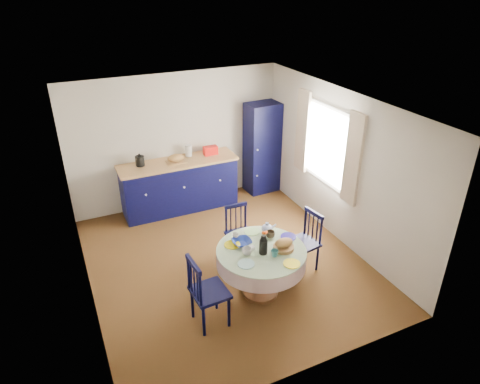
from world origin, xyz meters
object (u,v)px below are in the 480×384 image
object	(u,v)px
chair_far	(239,233)
mug_c	(270,234)
chair_right	(305,241)
mug_a	(247,251)
dining_table	(262,257)
kitchen_counter	(179,184)
mug_b	(275,253)
cobalt_bowl	(242,242)
chair_left	(206,291)
pantry_cabinet	(262,148)
mug_d	(235,237)

from	to	relation	value
chair_far	mug_c	size ratio (longest dim) A/B	7.08
chair_right	mug_a	xyz separation A→B (m)	(-1.09, -0.26, 0.31)
dining_table	kitchen_counter	bearing A→B (deg)	95.46
mug_b	kitchen_counter	bearing A→B (deg)	96.62
kitchen_counter	cobalt_bowl	xyz separation A→B (m)	(0.08, -2.59, 0.27)
dining_table	chair_left	world-z (taller)	dining_table
chair_right	cobalt_bowl	distance (m)	1.09
mug_a	cobalt_bowl	world-z (taller)	mug_a
pantry_cabinet	cobalt_bowl	size ratio (longest dim) A/B	6.94
dining_table	cobalt_bowl	xyz separation A→B (m)	(-0.19, 0.23, 0.15)
chair_left	cobalt_bowl	distance (m)	0.87
kitchen_counter	cobalt_bowl	distance (m)	2.61
pantry_cabinet	dining_table	size ratio (longest dim) A/B	1.50
mug_b	mug_d	xyz separation A→B (m)	(-0.30, 0.58, -0.00)
mug_b	mug_d	distance (m)	0.65
kitchen_counter	mug_c	bearing A→B (deg)	-78.61
mug_a	kitchen_counter	bearing A→B (deg)	90.84
mug_b	mug_c	size ratio (longest dim) A/B	0.80
kitchen_counter	mug_d	distance (m)	2.46
pantry_cabinet	mug_b	world-z (taller)	pantry_cabinet
chair_far	mug_d	bearing A→B (deg)	-117.82
mug_a	chair_left	bearing A→B (deg)	-162.11
chair_far	cobalt_bowl	bearing A→B (deg)	-110.01
kitchen_counter	dining_table	distance (m)	2.84
pantry_cabinet	mug_a	world-z (taller)	pantry_cabinet
chair_left	mug_a	bearing A→B (deg)	-75.30
chair_left	mug_b	xyz separation A→B (m)	(0.97, 0.03, 0.27)
kitchen_counter	chair_far	world-z (taller)	kitchen_counter
chair_left	mug_c	xyz separation A→B (m)	(1.13, 0.44, 0.27)
chair_right	cobalt_bowl	size ratio (longest dim) A/B	3.57
dining_table	chair_right	distance (m)	0.91
dining_table	mug_d	distance (m)	0.47
pantry_cabinet	mug_b	distance (m)	3.37
kitchen_counter	mug_b	distance (m)	3.06
chair_left	mug_a	size ratio (longest dim) A/B	7.90
kitchen_counter	chair_left	bearing A→B (deg)	-101.22
mug_d	mug_c	bearing A→B (deg)	-19.58
mug_a	pantry_cabinet	bearing A→B (deg)	59.14
mug_d	chair_right	bearing A→B (deg)	-6.67
chair_far	mug_a	distance (m)	1.02
chair_right	chair_far	bearing A→B (deg)	-138.55
mug_c	chair_right	bearing A→B (deg)	3.53
chair_far	mug_c	distance (m)	0.78
chair_left	mug_b	bearing A→B (deg)	-91.66
dining_table	mug_b	bearing A→B (deg)	-68.07
mug_b	mug_d	world-z (taller)	mug_b
dining_table	mug_d	size ratio (longest dim) A/B	12.35
pantry_cabinet	cobalt_bowl	xyz separation A→B (m)	(-1.68, -2.63, -0.15)
mug_d	kitchen_counter	bearing A→B (deg)	91.19
dining_table	mug_b	world-z (taller)	dining_table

